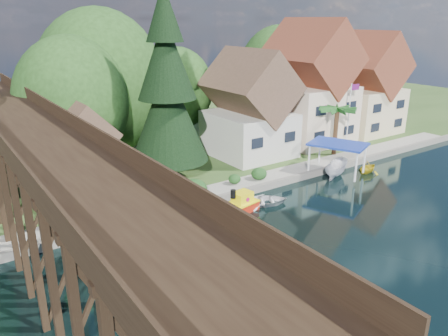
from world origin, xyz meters
The scene contains 18 objects.
ground centered at (0.00, 0.00, 0.00)m, with size 140.00×140.00×0.00m, color black.
bank centered at (0.00, 34.00, 0.25)m, with size 140.00×52.00×0.50m, color #2F4D1F.
seawall centered at (4.00, 8.00, 0.31)m, with size 60.00×0.40×0.62m, color slate.
promenade centered at (6.00, 9.30, 0.53)m, with size 50.00×2.60×0.06m, color gray.
trestle_bridge centered at (-16.00, 5.17, 5.35)m, with size 4.12×44.18×9.30m.
house_left centered at (7.00, 16.00, 5.14)m, with size 7.64×8.64×11.02m.
house_center centered at (16.00, 16.50, 6.42)m, with size 8.65×9.18×13.89m.
house_right centered at (25.00, 16.00, 5.78)m, with size 8.15×8.64×12.45m.
shed centered at (-11.00, 14.50, 3.83)m, with size 5.09×5.40×7.85m.
bg_trees centered at (1.00, 21.25, 7.29)m, with size 49.90×13.30×10.57m.
shrubs centered at (-4.60, 9.26, 1.23)m, with size 15.76×2.47×1.70m.
conifer centered at (-3.72, 13.44, 8.46)m, with size 6.71×6.71×16.53m.
palm_tree centered at (14.36, 10.69, 5.23)m, with size 4.12×4.12×5.41m.
flagpole centered at (16.74, 10.98, 4.98)m, with size 1.14×0.19×7.30m.
tugboat centered at (-1.78, 5.62, 0.62)m, with size 3.10×2.04×2.08m.
boat_white_a centered at (0.64, 5.63, 0.39)m, with size 2.67×3.74×0.77m, color silver.
boat_canopy centered at (10.45, 6.92, 1.40)m, with size 5.20×6.02×3.25m.
boat_yellow centered at (13.75, 5.81, 0.67)m, with size 2.19×2.54×1.34m, color gold.
Camera 1 is at (-20.55, -19.17, 14.23)m, focal length 35.00 mm.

